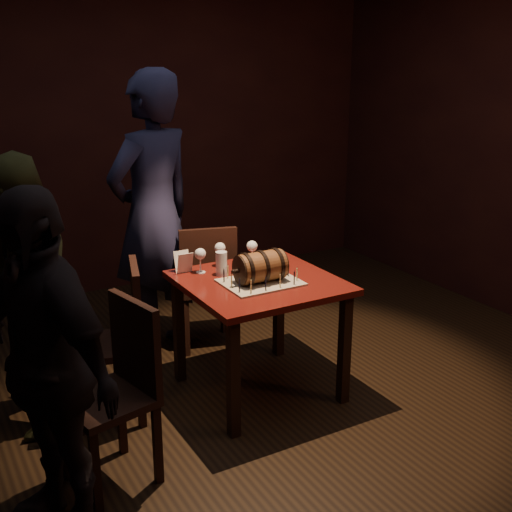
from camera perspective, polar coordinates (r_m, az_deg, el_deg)
name	(u,v)px	position (r m, az deg, el deg)	size (l,w,h in m)	color
room_shell	(265,180)	(3.55, 0.77, 6.80)	(5.04, 5.04, 2.80)	black
pub_table	(259,297)	(3.94, 0.26, -3.63)	(0.90, 0.90, 0.75)	#450E0B
cake_board	(261,282)	(3.84, 0.41, -2.36)	(0.45, 0.35, 0.01)	#A79C87
barrel_cake	(260,267)	(3.80, 0.40, -0.97)	(0.34, 0.20, 0.20)	brown
birthday_candles	(261,275)	(3.82, 0.41, -1.70)	(0.40, 0.30, 0.09)	#E1D686
wine_glass_left	(200,255)	(4.00, -4.98, 0.09)	(0.07, 0.07, 0.16)	silver
wine_glass_mid	(220,249)	(4.11, -3.22, 0.61)	(0.07, 0.07, 0.16)	silver
wine_glass_right	(252,247)	(4.15, -0.36, 0.79)	(0.07, 0.07, 0.16)	silver
pint_of_ale	(221,264)	(3.96, -3.09, -0.71)	(0.07, 0.07, 0.15)	silver
menu_card	(184,262)	(4.04, -6.45, -0.57)	(0.10, 0.05, 0.13)	white
chair_back	(207,280)	(4.58, -4.42, -2.19)	(0.49, 0.49, 0.93)	black
chair_left_rear	(120,333)	(3.80, -11.96, -6.74)	(0.50, 0.50, 0.93)	black
chair_left_front	(120,382)	(3.27, -12.03, -10.91)	(0.48, 0.48, 0.93)	black
person_back	(153,217)	(4.47, -9.14, 3.44)	(0.72, 0.47, 1.98)	#1C1D38
person_left_rear	(18,297)	(3.75, -20.41, -3.46)	(0.76, 0.60, 1.57)	#3A3E1F
person_left_front	(45,367)	(2.90, -18.29, -9.36)	(0.93, 0.39, 1.58)	black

